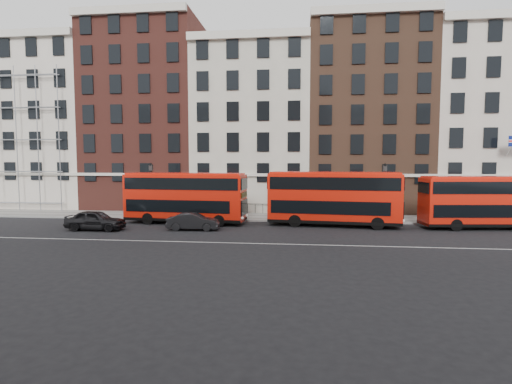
# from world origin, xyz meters

# --- Properties ---
(ground) EXTENTS (120.00, 120.00, 0.00)m
(ground) POSITION_xyz_m (0.00, 0.00, 0.00)
(ground) COLOR black
(ground) RESTS_ON ground
(pavement) EXTENTS (80.00, 5.00, 0.15)m
(pavement) POSITION_xyz_m (0.00, 10.50, 0.07)
(pavement) COLOR slate
(pavement) RESTS_ON ground
(kerb) EXTENTS (80.00, 0.30, 0.16)m
(kerb) POSITION_xyz_m (0.00, 8.00, 0.08)
(kerb) COLOR gray
(kerb) RESTS_ON ground
(road_centre_line) EXTENTS (70.00, 0.12, 0.01)m
(road_centre_line) POSITION_xyz_m (0.00, -2.00, 0.01)
(road_centre_line) COLOR white
(road_centre_line) RESTS_ON ground
(building_terrace) EXTENTS (64.00, 11.95, 22.00)m
(building_terrace) POSITION_xyz_m (-0.31, 17.88, 10.24)
(building_terrace) COLOR beige
(building_terrace) RESTS_ON ground
(bus_b) EXTENTS (11.08, 3.50, 4.58)m
(bus_b) POSITION_xyz_m (-4.83, 6.07, 2.46)
(bus_b) COLOR red
(bus_b) RESTS_ON ground
(bus_c) EXTENTS (11.43, 3.87, 4.71)m
(bus_c) POSITION_xyz_m (8.35, 6.07, 2.53)
(bus_c) COLOR red
(bus_c) RESTS_ON ground
(bus_d) EXTENTS (10.65, 3.67, 4.39)m
(bus_d) POSITION_xyz_m (20.82, 6.06, 2.35)
(bus_d) COLOR red
(bus_d) RESTS_ON ground
(car_rear) EXTENTS (4.82, 1.97, 1.64)m
(car_rear) POSITION_xyz_m (-11.11, 1.86, 0.82)
(car_rear) COLOR black
(car_rear) RESTS_ON ground
(car_front) EXTENTS (4.33, 1.75, 1.40)m
(car_front) POSITION_xyz_m (-3.16, 2.79, 0.70)
(car_front) COLOR #232426
(car_front) RESTS_ON ground
(lamp_post_left) EXTENTS (0.44, 0.44, 5.33)m
(lamp_post_left) POSITION_xyz_m (-8.98, 8.70, 3.08)
(lamp_post_left) COLOR black
(lamp_post_left) RESTS_ON pavement
(lamp_post_right) EXTENTS (0.44, 0.44, 5.33)m
(lamp_post_right) POSITION_xyz_m (13.16, 8.64, 3.08)
(lamp_post_right) COLOR black
(lamp_post_right) RESTS_ON pavement
(traffic_light) EXTENTS (0.25, 0.45, 3.27)m
(traffic_light) POSITION_xyz_m (23.76, 8.10, 2.45)
(traffic_light) COLOR black
(traffic_light) RESTS_ON pavement
(iron_railings) EXTENTS (6.60, 0.06, 1.00)m
(iron_railings) POSITION_xyz_m (0.00, 12.70, 0.65)
(iron_railings) COLOR black
(iron_railings) RESTS_ON pavement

